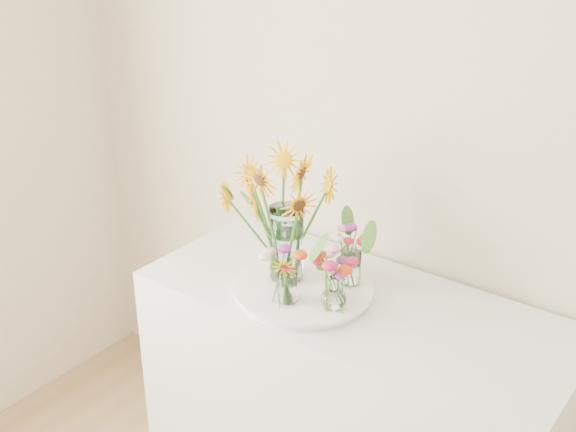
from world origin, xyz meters
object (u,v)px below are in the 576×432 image
Objects in this scene: tray at (304,291)px; small_vase_c at (351,268)px; mason_jar at (286,244)px; small_vase_b at (334,292)px; counter at (349,412)px; small_vase_a at (288,288)px.

small_vase_c is (0.10, 0.11, 0.07)m from tray.
small_vase_b is at bearing -15.41° from mason_jar.
tray is at bearing -154.77° from counter.
mason_jar is 0.22m from small_vase_c.
counter is 0.49m from tray.
tray is 0.17m from small_vase_b.
counter is 12.49× the size of small_vase_b.
mason_jar is 0.17m from small_vase_a.
small_vase_a is (0.01, -0.10, 0.06)m from tray.
small_vase_c reaches higher than tray.
small_vase_a reaches higher than tray.
small_vase_c is (-0.04, 0.04, 0.53)m from counter.
mason_jar is (-0.08, 0.02, 0.14)m from tray.
mason_jar is (-0.23, -0.05, 0.60)m from counter.
mason_jar reaches higher than small_vase_b.
tray is at bearing 162.67° from small_vase_b.
mason_jar is 2.21× the size of small_vase_c.
small_vase_c is at bearing 26.65° from mason_jar.
counter is 13.38× the size of small_vase_a.
counter is 0.54m from small_vase_c.
mason_jar reaches higher than tray.
counter is at bearing 25.23° from tray.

